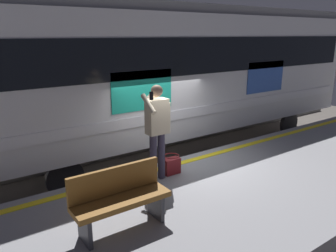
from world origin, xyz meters
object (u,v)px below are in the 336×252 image
handbag (171,165)px  bench (120,197)px  passenger (157,125)px  train_carriage (181,68)px

handbag → bench: bench is taller
passenger → handbag: (-0.37, -0.05, -0.91)m
passenger → bench: 1.83m
handbag → bench: (1.72, 1.13, 0.31)m
train_carriage → handbag: bearing=50.1°
train_carriage → bench: (4.02, 3.89, -1.26)m
passenger → train_carriage: bearing=-133.7°
train_carriage → bench: 5.73m
passenger → bench: size_ratio=1.30×
train_carriage → handbag: train_carriage is taller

